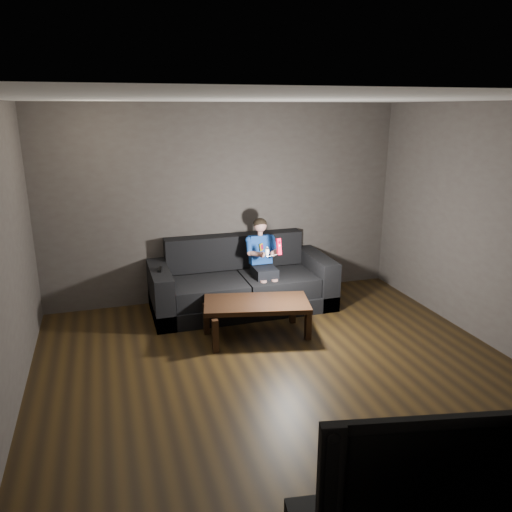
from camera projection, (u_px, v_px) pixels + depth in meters
name	position (u px, v px, depth m)	size (l,w,h in m)	color
floor	(287.00, 380.00, 5.00)	(5.00, 5.00, 0.00)	black
back_wall	(225.00, 204.00, 6.90)	(5.00, 0.04, 2.70)	#403938
front_wall	(481.00, 393.00, 2.33)	(5.00, 0.04, 2.70)	#403938
right_wall	(509.00, 232.00, 5.32)	(0.04, 5.00, 2.70)	#403938
ceiling	(293.00, 99.00, 4.23)	(5.00, 5.00, 0.02)	silver
sofa	(241.00, 286.00, 6.76)	(2.42, 1.04, 0.93)	black
child	(263.00, 254.00, 6.65)	(0.43, 0.53, 1.07)	black
wii_remote_red	(279.00, 246.00, 6.23)	(0.06, 0.08, 0.21)	red
nunchuk_white	(267.00, 252.00, 6.21)	(0.07, 0.09, 0.14)	silver
wii_remote_black	(160.00, 269.00, 6.27)	(0.07, 0.17, 0.03)	black
coffee_table	(256.00, 306.00, 5.86)	(1.33, 0.86, 0.44)	black
tv	(420.00, 459.00, 2.65)	(1.17, 0.15, 0.67)	black
wii_console	(498.00, 474.00, 2.87)	(0.05, 0.16, 0.21)	silver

